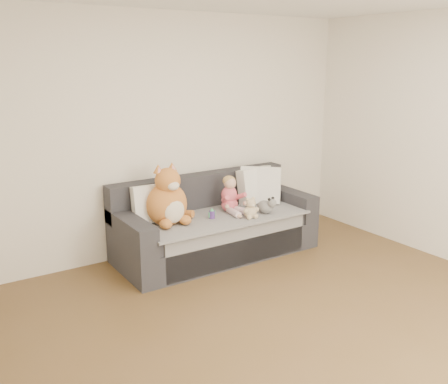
# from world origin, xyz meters

# --- Properties ---
(room_shell) EXTENTS (5.00, 5.00, 5.00)m
(room_shell) POSITION_xyz_m (0.00, 0.42, 1.30)
(room_shell) COLOR brown
(room_shell) RESTS_ON ground
(sofa) EXTENTS (2.20, 0.94, 0.85)m
(sofa) POSITION_xyz_m (0.25, 2.06, 0.31)
(sofa) COLOR #26262A
(sofa) RESTS_ON ground
(cushion_left) EXTENTS (0.44, 0.22, 0.40)m
(cushion_left) POSITION_xyz_m (-0.44, 2.16, 0.67)
(cushion_left) COLOR silver
(cushion_left) RESTS_ON sofa
(cushion_right_back) EXTENTS (0.47, 0.26, 0.42)m
(cushion_right_back) POSITION_xyz_m (0.87, 2.15, 0.68)
(cushion_right_back) COLOR silver
(cushion_right_back) RESTS_ON sofa
(cushion_right_front) EXTENTS (0.48, 0.47, 0.44)m
(cushion_right_front) POSITION_xyz_m (0.92, 2.11, 0.69)
(cushion_right_front) COLOR silver
(cushion_right_front) RESTS_ON sofa
(toddler) EXTENTS (0.29, 0.41, 0.41)m
(toddler) POSITION_xyz_m (0.42, 2.00, 0.64)
(toddler) COLOR #D34A75
(toddler) RESTS_ON sofa
(plush_cat) EXTENTS (0.53, 0.46, 0.65)m
(plush_cat) POSITION_xyz_m (-0.34, 2.02, 0.71)
(plush_cat) COLOR #B06C27
(plush_cat) RESTS_ON sofa
(teddy_bear) EXTENTS (0.18, 0.14, 0.23)m
(teddy_bear) POSITION_xyz_m (0.47, 1.69, 0.57)
(teddy_bear) COLOR #CFB88F
(teddy_bear) RESTS_ON sofa
(plush_cow) EXTENTS (0.16, 0.24, 0.20)m
(plush_cow) POSITION_xyz_m (0.71, 1.74, 0.55)
(plush_cow) COLOR white
(plush_cow) RESTS_ON sofa
(sippy_cup) EXTENTS (0.10, 0.08, 0.11)m
(sippy_cup) POSITION_xyz_m (0.12, 1.90, 0.53)
(sippy_cup) COLOR #563289
(sippy_cup) RESTS_ON sofa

